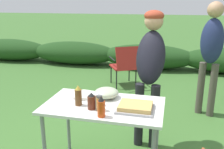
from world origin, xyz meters
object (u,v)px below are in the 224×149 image
hot_sauce_bottle (101,107)px  standing_person_in_gray_fleece (211,48)px  mixing_bowl (106,93)px  bbq_sauce_bottle (92,101)px  beer_bottle (78,96)px  folding_table (104,112)px  plate_stack (82,95)px  standing_person_with_beanie (150,62)px  spice_jar (99,103)px  food_tray (135,107)px  paper_cup_stack (96,99)px  camp_chair_green_behind_table (125,64)px

hot_sauce_bottle → standing_person_in_gray_fleece: size_ratio=0.11×
mixing_bowl → standing_person_in_gray_fleece: bearing=52.6°
bbq_sauce_bottle → hot_sauce_bottle: 0.18m
beer_bottle → hot_sauce_bottle: beer_bottle is taller
folding_table → mixing_bowl: 0.21m
mixing_bowl → beer_bottle: bearing=-130.2°
folding_table → mixing_bowl: (-0.02, 0.17, 0.13)m
plate_stack → standing_person_with_beanie: standing_person_with_beanie is taller
hot_sauce_bottle → standing_person_with_beanie: bearing=72.2°
beer_bottle → spice_jar: size_ratio=1.38×
mixing_bowl → hot_sauce_bottle: (0.07, -0.42, 0.03)m
hot_sauce_bottle → plate_stack: bearing=128.7°
food_tray → hot_sauce_bottle: hot_sauce_bottle is taller
mixing_bowl → standing_person_in_gray_fleece: standing_person_in_gray_fleece is taller
spice_jar → beer_bottle: bearing=163.3°
beer_bottle → spice_jar: (0.21, -0.06, -0.02)m
plate_stack → hot_sauce_bottle: hot_sauce_bottle is taller
hot_sauce_bottle → spice_jar: bearing=115.4°
beer_bottle → spice_jar: beer_bottle is taller
paper_cup_stack → standing_person_with_beanie: 0.87m
mixing_bowl → beer_bottle: (-0.20, -0.24, 0.04)m
folding_table → camp_chair_green_behind_table: 2.64m
mixing_bowl → standing_person_with_beanie: standing_person_with_beanie is taller
bbq_sauce_bottle → spice_jar: size_ratio=1.11×
plate_stack → standing_person_in_gray_fleece: (1.38, 1.52, 0.26)m
paper_cup_stack → standing_person_with_beanie: bearing=60.4°
beer_bottle → camp_chair_green_behind_table: 2.71m
food_tray → beer_bottle: size_ratio=1.68×
beer_bottle → standing_person_in_gray_fleece: size_ratio=0.12×
mixing_bowl → hot_sauce_bottle: 0.43m
plate_stack → camp_chair_green_behind_table: (-0.03, 2.48, -0.29)m
standing_person_with_beanie → beer_bottle: bearing=-122.8°
camp_chair_green_behind_table → paper_cup_stack: bearing=-114.3°
mixing_bowl → bbq_sauce_bottle: bearing=-101.2°
plate_stack → beer_bottle: (0.04, -0.21, 0.08)m
food_tray → bbq_sauce_bottle: bbq_sauce_bottle is taller
spice_jar → paper_cup_stack: bearing=120.0°
spice_jar → hot_sauce_bottle: hot_sauce_bottle is taller
plate_stack → spice_jar: 0.38m
folding_table → hot_sauce_bottle: 0.30m
bbq_sauce_bottle → hot_sauce_bottle: hot_sauce_bottle is taller
plate_stack → paper_cup_stack: size_ratio=2.11×
standing_person_with_beanie → standing_person_in_gray_fleece: (0.77, 0.96, 0.02)m
beer_bottle → standing_person_with_beanie: 0.98m
folding_table → standing_person_in_gray_fleece: (1.12, 1.66, 0.35)m
folding_table → paper_cup_stack: size_ratio=9.85×
plate_stack → camp_chair_green_behind_table: 2.49m
spice_jar → folding_table: bearing=87.9°
standing_person_with_beanie → camp_chair_green_behind_table: bearing=112.6°
mixing_bowl → beer_bottle: 0.32m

